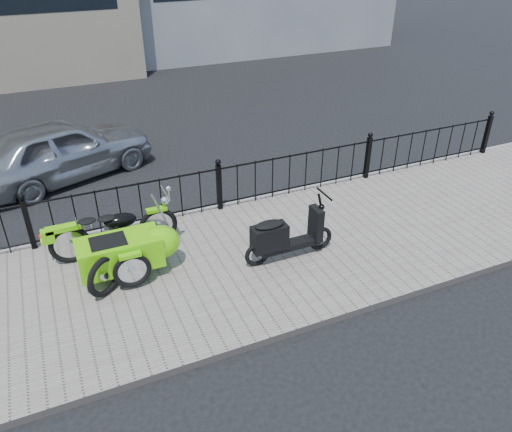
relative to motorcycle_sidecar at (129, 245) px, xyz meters
name	(u,v)px	position (x,y,z in m)	size (l,w,h in m)	color
ground	(245,246)	(2.04, 0.03, -0.59)	(120.00, 120.00, 0.00)	black
sidewalk	(256,258)	(2.04, -0.47, -0.53)	(30.00, 3.80, 0.12)	gray
curb	(218,208)	(2.04, 1.47, -0.53)	(30.00, 0.10, 0.12)	gray
iron_fence	(219,188)	(2.04, 1.33, -0.01)	(14.11, 0.11, 1.08)	black
motorcycle_sidecar	(129,245)	(0.00, 0.00, 0.00)	(2.28, 1.48, 0.98)	black
scooter	(284,237)	(2.43, -0.74, -0.04)	(1.65, 0.48, 1.12)	black
spare_tire	(105,276)	(-0.49, -0.49, -0.14)	(0.67, 0.67, 0.10)	black
sedan_car	(61,149)	(-0.63, 4.34, 0.10)	(1.63, 4.05, 1.38)	#A1A4A8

